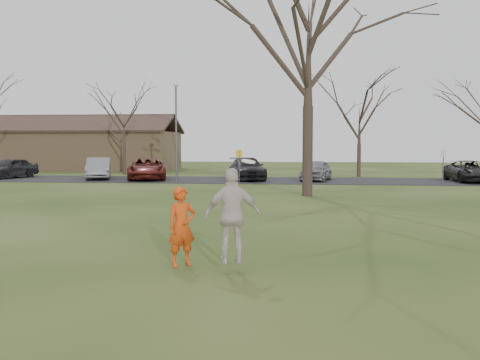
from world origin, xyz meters
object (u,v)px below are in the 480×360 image
object	(u,v)px
car_6	(470,171)
catching_play	(233,215)
player_defender	(182,226)
car_4	(316,170)
big_tree	(308,45)
car_2	(148,169)
car_0	(10,168)
car_1	(99,168)
lamp_post	(176,119)
car_3	(247,169)
building	(68,149)

from	to	relation	value
car_6	catching_play	bearing A→B (deg)	-117.68
player_defender	car_4	xyz separation A→B (m)	(3.55, 24.57, -0.09)
car_4	big_tree	size ratio (longest dim) A/B	0.28
car_2	car_6	distance (m)	20.84
big_tree	car_0	bearing A→B (deg)	153.83
car_1	lamp_post	size ratio (longest dim) A/B	0.70
car_3	building	bearing A→B (deg)	130.96
car_3	building	distance (m)	22.27
car_2	big_tree	distance (m)	15.55
big_tree	catching_play	bearing A→B (deg)	-96.33
player_defender	car_3	size ratio (longest dim) A/B	0.32
car_1	car_4	distance (m)	14.72
car_6	catching_play	world-z (taller)	catching_play
car_1	car_3	xyz separation A→B (m)	(10.14, 0.32, 0.01)
catching_play	big_tree	world-z (taller)	big_tree
player_defender	catching_play	distance (m)	1.26
lamp_post	car_0	bearing A→B (deg)	168.45
car_4	big_tree	distance (m)	11.74
car_3	catching_play	xyz separation A→B (m)	(2.13, -25.38, 0.34)
car_3	big_tree	world-z (taller)	big_tree
big_tree	lamp_post	bearing A→B (deg)	136.85
car_3	car_1	bearing A→B (deg)	167.97
car_0	car_2	xyz separation A→B (m)	(9.96, -0.38, 0.02)
building	lamp_post	world-z (taller)	lamp_post
big_tree	car_3	bearing A→B (deg)	110.57
player_defender	big_tree	size ratio (longest dim) A/B	0.12
car_2	car_4	bearing A→B (deg)	-12.41
car_0	big_tree	distance (m)	23.61
car_4	lamp_post	distance (m)	9.64
car_2	building	distance (m)	17.67
car_6	car_3	bearing A→B (deg)	176.39
player_defender	car_0	bearing A→B (deg)	90.19
car_6	big_tree	distance (m)	15.57
building	car_4	bearing A→B (deg)	-29.96
catching_play	building	distance (m)	43.27
player_defender	car_1	distance (m)	26.96
car_4	car_6	size ratio (longest dim) A/B	0.83
car_4	car_0	bearing A→B (deg)	-167.39
car_6	lamp_post	distance (m)	18.79
car_4	catching_play	size ratio (longest dim) A/B	1.98
car_3	catching_play	world-z (taller)	catching_play
player_defender	big_tree	xyz separation A→B (m)	(2.79, 14.68, 6.19)
player_defender	car_3	bearing A→B (deg)	57.05
catching_play	big_tree	bearing A→B (deg)	83.67
car_4	lamp_post	bearing A→B (deg)	-151.73
car_0	car_6	distance (m)	30.80
car_6	building	world-z (taller)	building
player_defender	lamp_post	world-z (taller)	lamp_post
player_defender	catching_play	world-z (taller)	catching_play
building	lamp_post	distance (m)	20.99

